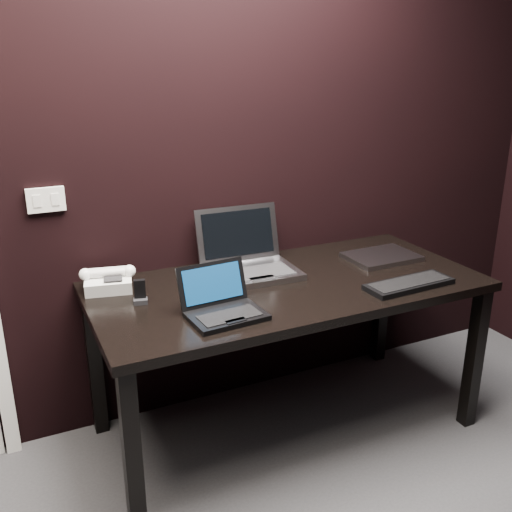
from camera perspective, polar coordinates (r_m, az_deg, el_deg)
name	(u,v)px	position (r m, az deg, el deg)	size (l,w,h in m)	color
wall_back	(188,145)	(2.59, -6.84, 10.92)	(4.00, 4.00, 0.00)	black
wall_switch	(46,200)	(2.48, -20.28, 5.30)	(0.15, 0.02, 0.10)	silver
desk	(288,299)	(2.52, 3.19, -4.29)	(1.70, 0.80, 0.74)	black
netbook	(223,306)	(2.17, -3.36, -5.03)	(0.30, 0.27, 0.18)	black
silver_laptop	(248,262)	(2.58, -0.76, -0.59)	(0.41, 0.37, 0.28)	#A3A3A8
ext_keyboard	(409,284)	(2.53, 15.05, -2.72)	(0.41, 0.15, 0.03)	black
closed_laptop	(381,257)	(2.84, 12.43, -0.07)	(0.34, 0.24, 0.02)	gray
desk_phone	(108,280)	(2.48, -14.55, -2.37)	(0.24, 0.21, 0.11)	silver
mobile_phone	(140,294)	(2.32, -11.51, -3.77)	(0.06, 0.06, 0.10)	black
pen_cup	(269,247)	(2.79, 1.28, 0.91)	(0.09, 0.09, 0.22)	white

